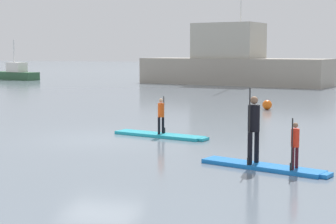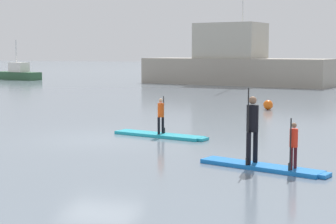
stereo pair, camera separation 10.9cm
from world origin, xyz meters
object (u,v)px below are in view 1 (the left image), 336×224
(paddleboard_near, at_px, (161,135))
(paddleboard_far, at_px, (264,167))
(fishing_boat_green_midground, at_px, (16,74))
(paddler_adult, at_px, (254,125))
(paddler_child_front, at_px, (295,143))
(paddler_child_solo, at_px, (161,114))
(fishing_boat_white_large, at_px, (232,63))
(mooring_buoy_mid, at_px, (267,105))

(paddleboard_near, distance_m, paddleboard_far, 5.74)
(paddleboard_far, xyz_separation_m, fishing_boat_green_midground, (-27.42, 35.63, 0.55))
(paddler_adult, height_order, paddler_child_front, paddler_adult)
(paddler_child_solo, xyz_separation_m, fishing_boat_white_large, (-2.06, 29.36, 1.03))
(fishing_boat_green_midground, height_order, mooring_buoy_mid, fishing_boat_green_midground)
(paddler_child_front, bearing_deg, paddleboard_far, 157.41)
(paddler_adult, distance_m, fishing_boat_white_large, 34.01)
(paddler_child_solo, distance_m, paddleboard_far, 5.78)
(paddleboard_near, height_order, paddler_adult, paddler_adult)
(mooring_buoy_mid, bearing_deg, paddler_child_solo, -105.37)
(paddler_child_front, relative_size, mooring_buoy_mid, 2.59)
(paddleboard_near, relative_size, mooring_buoy_mid, 7.27)
(paddler_adult, bearing_deg, paddleboard_far, -20.46)
(paddler_adult, xyz_separation_m, paddler_child_front, (1.01, -0.41, -0.34))
(paddler_adult, height_order, fishing_boat_green_midground, fishing_boat_green_midground)
(paddler_child_solo, relative_size, mooring_buoy_mid, 2.65)
(paddleboard_near, bearing_deg, paddler_child_front, -45.18)
(mooring_buoy_mid, bearing_deg, fishing_boat_white_large, 103.36)
(paddler_child_front, distance_m, fishing_boat_white_large, 34.60)
(paddler_child_front, height_order, mooring_buoy_mid, paddler_child_front)
(paddler_child_solo, height_order, fishing_boat_green_midground, fishing_boat_green_midground)
(paddleboard_far, xyz_separation_m, mooring_buoy_mid, (-1.18, 13.89, 0.18))
(paddleboard_near, relative_size, paddler_child_front, 2.80)
(paddler_adult, relative_size, mooring_buoy_mid, 3.99)
(fishing_boat_green_midground, bearing_deg, paddler_child_front, -51.93)
(fishing_boat_white_large, xyz_separation_m, fishing_boat_green_midground, (-21.55, 1.98, -1.20))
(paddleboard_far, relative_size, fishing_boat_white_large, 0.20)
(paddleboard_near, bearing_deg, paddleboard_far, -48.18)
(fishing_boat_green_midground, xyz_separation_m, mooring_buoy_mid, (26.24, -21.75, -0.37))
(paddleboard_far, height_order, paddler_child_front, paddler_child_front)
(paddleboard_near, distance_m, fishing_boat_green_midground, 39.25)
(paddleboard_far, height_order, fishing_boat_green_midground, fishing_boat_green_midground)
(fishing_boat_white_large, relative_size, mooring_buoy_mid, 35.35)
(paddleboard_near, height_order, paddler_child_solo, paddler_child_solo)
(paddler_child_solo, xyz_separation_m, fishing_boat_green_midground, (-23.60, 31.35, -0.17))
(paddleboard_near, xyz_separation_m, paddler_adult, (3.54, -4.17, 1.00))
(fishing_boat_green_midground, bearing_deg, paddler_child_solo, -53.02)
(paddler_adult, distance_m, paddler_child_front, 1.14)
(fishing_boat_green_midground, distance_m, mooring_buoy_mid, 34.08)
(fishing_boat_white_large, height_order, fishing_boat_green_midground, fishing_boat_white_large)
(paddler_child_front, relative_size, fishing_boat_white_large, 0.07)
(paddler_child_solo, distance_m, paddler_adult, 5.47)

